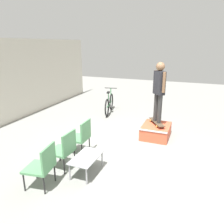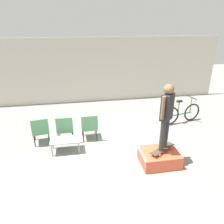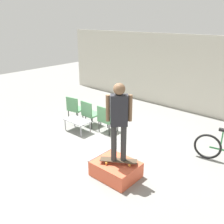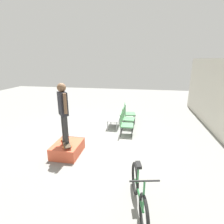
{
  "view_description": "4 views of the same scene",
  "coord_description": "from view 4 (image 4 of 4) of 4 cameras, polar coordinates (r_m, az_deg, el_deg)",
  "views": [
    {
      "loc": [
        -5.24,
        -1.53,
        2.83
      ],
      "look_at": [
        -0.05,
        0.53,
        1.06
      ],
      "focal_mm": 35.0,
      "sensor_mm": 36.0,
      "label": 1
    },
    {
      "loc": [
        -0.99,
        -5.25,
        3.79
      ],
      "look_at": [
        0.08,
        0.88,
        1.08
      ],
      "focal_mm": 35.0,
      "sensor_mm": 36.0,
      "label": 2
    },
    {
      "loc": [
        4.46,
        -4.34,
        3.58
      ],
      "look_at": [
        0.12,
        0.6,
        1.08
      ],
      "focal_mm": 40.0,
      "sensor_mm": 36.0,
      "label": 3
    },
    {
      "loc": [
        5.91,
        1.82,
        2.96
      ],
      "look_at": [
        -0.14,
        0.75,
        1.09
      ],
      "focal_mm": 28.0,
      "sensor_mm": 36.0,
      "label": 4
    }
  ],
  "objects": [
    {
      "name": "coffee_table",
      "position": [
        7.86,
        0.53,
        -2.44
      ],
      "size": [
        0.89,
        0.51,
        0.41
      ],
      "color": "#9E9EA3",
      "rests_on": "ground_plane"
    },
    {
      "name": "bicycle",
      "position": [
        3.9,
        8.78,
        -24.7
      ],
      "size": [
        1.68,
        0.54,
        1.0
      ],
      "rotation": [
        0.0,
        0.0,
        0.2
      ],
      "color": "black",
      "rests_on": "ground_plane"
    },
    {
      "name": "ground_plane",
      "position": [
        6.86,
        -6.51,
        -8.8
      ],
      "size": [
        24.0,
        24.0,
        0.0
      ],
      "primitive_type": "plane",
      "color": "gray"
    },
    {
      "name": "patio_chair_center",
      "position": [
        7.75,
        4.71,
        -1.61
      ],
      "size": [
        0.53,
        0.53,
        0.92
      ],
      "rotation": [
        0.0,
        0.0,
        3.12
      ],
      "color": "black",
      "rests_on": "ground_plane"
    },
    {
      "name": "patio_chair_left",
      "position": [
        8.48,
        5.21,
        0.0
      ],
      "size": [
        0.59,
        0.59,
        0.92
      ],
      "rotation": [
        0.0,
        0.0,
        3.29
      ],
      "color": "black",
      "rests_on": "ground_plane"
    },
    {
      "name": "skate_ramp_box",
      "position": [
        5.94,
        -14.28,
        -11.46
      ],
      "size": [
        1.06,
        0.82,
        0.4
      ],
      "color": "#DB5638",
      "rests_on": "ground_plane"
    },
    {
      "name": "skateboard_on_ramp",
      "position": [
        5.75,
        -14.78,
        -9.43
      ],
      "size": [
        0.84,
        0.63,
        0.07
      ],
      "rotation": [
        0.0,
        0.0,
        0.56
      ],
      "color": "#473828",
      "rests_on": "skate_ramp_box"
    },
    {
      "name": "person_skater",
      "position": [
        5.37,
        -15.66,
        1.22
      ],
      "size": [
        0.45,
        0.41,
        1.83
      ],
      "rotation": [
        0.0,
        0.0,
        0.73
      ],
      "color": "#2D2D2D",
      "rests_on": "skateboard_on_ramp"
    },
    {
      "name": "patio_chair_right",
      "position": [
        7.01,
        4.09,
        -3.62
      ],
      "size": [
        0.53,
        0.53,
        0.92
      ],
      "rotation": [
        0.0,
        0.0,
        3.17
      ],
      "color": "black",
      "rests_on": "ground_plane"
    }
  ]
}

